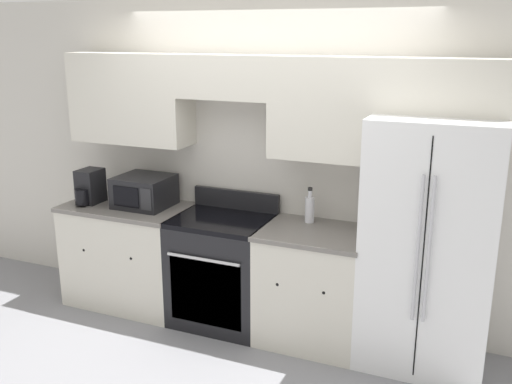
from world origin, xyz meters
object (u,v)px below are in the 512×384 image
object	(u,v)px
oven_range	(223,270)
bottle	(310,209)
microwave	(144,191)
refrigerator	(429,244)

from	to	relation	value
oven_range	bottle	bearing A→B (deg)	15.15
microwave	bottle	size ratio (longest dim) A/B	1.59
bottle	refrigerator	bearing A→B (deg)	-7.94
oven_range	microwave	bearing A→B (deg)	176.46
refrigerator	microwave	xyz separation A→B (m)	(-2.35, -0.01, 0.13)
refrigerator	bottle	size ratio (longest dim) A/B	6.43
oven_range	refrigerator	bearing A→B (deg)	1.94
oven_range	refrigerator	distance (m)	1.66
microwave	refrigerator	bearing A→B (deg)	0.18
refrigerator	bottle	world-z (taller)	refrigerator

